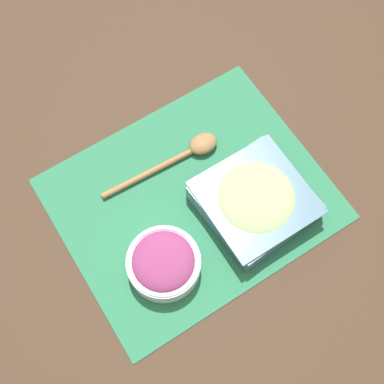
# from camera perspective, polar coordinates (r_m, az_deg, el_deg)

# --- Properties ---
(ground_plane) EXTENTS (3.00, 3.00, 0.00)m
(ground_plane) POSITION_cam_1_polar(r_m,az_deg,el_deg) (1.02, 0.00, -0.72)
(ground_plane) COLOR #422D1E
(placemat) EXTENTS (0.49, 0.40, 0.00)m
(placemat) POSITION_cam_1_polar(r_m,az_deg,el_deg) (1.02, 0.00, -0.68)
(placemat) COLOR #2D7A51
(placemat) RESTS_ON ground_plane
(cucumber_bowl) EXTENTS (0.20, 0.20, 0.06)m
(cucumber_bowl) POSITION_cam_1_polar(r_m,az_deg,el_deg) (0.99, 6.76, -0.89)
(cucumber_bowl) COLOR slate
(cucumber_bowl) RESTS_ON placemat
(onion_bowl) EXTENTS (0.13, 0.13, 0.06)m
(onion_bowl) POSITION_cam_1_polar(r_m,az_deg,el_deg) (0.95, -3.04, -7.56)
(onion_bowl) COLOR silver
(onion_bowl) RESTS_ON placemat
(wooden_spoon) EXTENTS (0.25, 0.05, 0.02)m
(wooden_spoon) POSITION_cam_1_polar(r_m,az_deg,el_deg) (1.05, -0.65, 4.20)
(wooden_spoon) COLOR #9E7042
(wooden_spoon) RESTS_ON placemat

